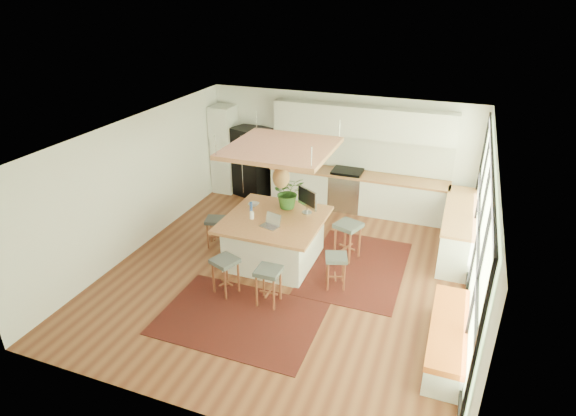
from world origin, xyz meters
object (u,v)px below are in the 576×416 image
at_px(stool_left_side, 216,230).
at_px(island_plant, 288,195).
at_px(stool_near_right, 269,286).
at_px(monitor, 307,201).
at_px(stool_right_front, 336,269).
at_px(microwave, 296,159).
at_px(island, 275,239).
at_px(laptop, 269,221).
at_px(stool_near_left, 226,275).
at_px(stool_right_back, 347,242).
at_px(fridge, 252,160).

distance_m(stool_left_side, island_plant, 1.72).
relative_size(stool_near_right, monitor, 1.23).
relative_size(stool_right_front, microwave, 1.21).
relative_size(stool_left_side, monitor, 1.12).
xyz_separation_m(island, laptop, (0.05, -0.36, 0.58)).
bearing_deg(stool_near_left, stool_left_side, 124.18).
bearing_deg(stool_near_right, stool_near_left, 177.50).
bearing_deg(laptop, microwave, 117.75).
height_order(island, island_plant, island_plant).
height_order(stool_near_left, monitor, monitor).
xyz_separation_m(island, stool_right_front, (1.37, -0.46, -0.11)).
relative_size(stool_right_back, monitor, 1.37).
bearing_deg(monitor, stool_right_back, 44.80).
bearing_deg(microwave, island, -99.04).
bearing_deg(fridge, stool_near_right, -44.44).
distance_m(island, microwave, 3.00).
height_order(fridge, microwave, fridge).
distance_m(stool_near_left, microwave, 4.25).
xyz_separation_m(fridge, microwave, (1.17, 0.01, 0.18)).
xyz_separation_m(fridge, stool_left_side, (0.41, -2.75, -0.57)).
bearing_deg(microwave, stool_near_left, -108.02).
relative_size(stool_right_back, stool_left_side, 1.22).
bearing_deg(monitor, laptop, -85.66).
bearing_deg(fridge, microwave, 18.32).
bearing_deg(stool_near_right, stool_right_front, 43.85).
distance_m(stool_left_side, laptop, 1.65).
bearing_deg(stool_right_back, island_plant, -178.17).
bearing_deg(laptop, stool_near_left, -98.70).
bearing_deg(stool_right_front, stool_right_back, 92.76).
xyz_separation_m(stool_left_side, microwave, (0.77, 2.75, 0.75)).
bearing_deg(island, monitor, 40.86).
bearing_deg(stool_right_front, fridge, 133.39).
xyz_separation_m(monitor, island_plant, (-0.43, 0.11, -0.00)).
relative_size(stool_near_left, stool_right_back, 0.89).
bearing_deg(stool_right_back, fridge, 143.70).
bearing_deg(stool_near_right, island_plant, 100.61).
bearing_deg(island_plant, stool_right_back, 1.83).
bearing_deg(stool_left_side, stool_right_front, -11.83).
bearing_deg(stool_right_front, island, 161.49).
relative_size(island, stool_near_right, 2.67).
distance_m(fridge, island_plant, 2.97).
height_order(island, laptop, laptop).
bearing_deg(stool_right_front, monitor, 133.59).
distance_m(stool_right_back, stool_left_side, 2.72).
relative_size(fridge, stool_near_right, 2.55).
xyz_separation_m(stool_near_right, monitor, (0.07, 1.79, 0.83)).
height_order(island, stool_right_front, island).
distance_m(stool_near_right, laptop, 1.27).
bearing_deg(microwave, island_plant, -94.52).
relative_size(stool_right_front, stool_left_side, 1.02).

